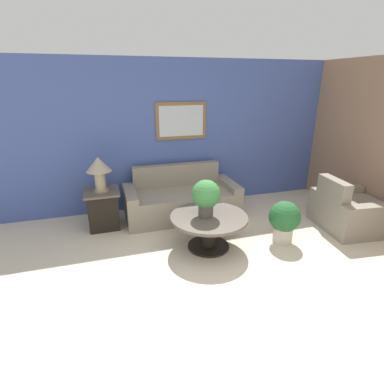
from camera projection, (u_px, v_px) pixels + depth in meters
ground_plane at (248, 305)px, 3.16m from camera, size 20.00×20.00×0.00m
wall_back at (177, 136)px, 5.36m from camera, size 7.79×0.09×2.60m
wall_right at (376, 142)px, 4.82m from camera, size 0.06×4.93×2.60m
couch_main at (181, 200)px, 5.22m from camera, size 1.92×0.90×0.84m
armchair at (349, 212)px, 4.76m from camera, size 1.01×1.07×0.84m
coffee_table at (209, 225)px, 4.16m from camera, size 1.07×1.07×0.49m
side_table at (103, 209)px, 4.77m from camera, size 0.54×0.54×0.62m
table_lamp at (99, 168)px, 4.54m from camera, size 0.38×0.38×0.54m
potted_plant_on_table at (206, 196)px, 4.00m from camera, size 0.39×0.39×0.52m
potted_plant_floor at (284, 220)px, 4.30m from camera, size 0.45×0.45×0.63m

